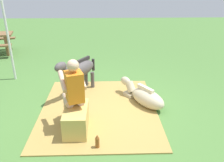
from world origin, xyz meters
TOP-DOWN VIEW (x-y plane):
  - ground_plane at (0.00, 0.00)m, footprint 24.00×24.00m
  - hay_patch at (-0.07, 0.09)m, footprint 2.79×2.37m
  - hay_bale at (-0.79, 0.48)m, footprint 0.76×0.40m
  - person_seated at (-0.63, 0.51)m, footprint 0.72×0.55m
  - pony_standing at (0.73, 0.55)m, footprint 1.19×0.88m
  - pony_lying at (0.14, -0.89)m, footprint 1.25×0.99m
  - soda_bottle at (-1.29, 0.09)m, footprint 0.07×0.07m
  - tent_pole_right at (1.62, 2.40)m, footprint 0.06×0.06m

SIDE VIEW (x-z plane):
  - ground_plane at x=0.00m, z-range 0.00..0.00m
  - hay_patch at x=-0.07m, z-range 0.00..0.02m
  - soda_bottle at x=-1.29m, z-range 0.00..0.26m
  - pony_lying at x=0.14m, z-range -0.02..0.40m
  - hay_bale at x=-0.79m, z-range 0.00..0.45m
  - pony_standing at x=0.73m, z-range 0.11..1.06m
  - person_seated at x=-0.63m, z-range 0.07..1.40m
  - tent_pole_right at x=1.62m, z-range 0.00..2.55m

